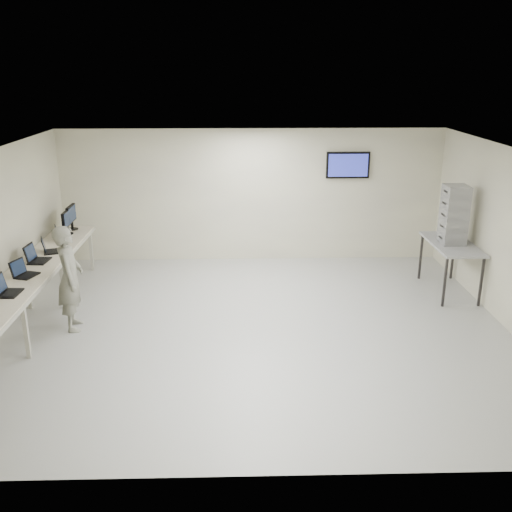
{
  "coord_description": "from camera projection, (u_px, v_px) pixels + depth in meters",
  "views": [
    {
      "loc": [
        -0.23,
        -8.32,
        3.97
      ],
      "look_at": [
        0.0,
        0.2,
        1.15
      ],
      "focal_mm": 40.0,
      "sensor_mm": 36.0,
      "label": 1
    }
  ],
  "objects": [
    {
      "name": "room",
      "position": [
        258.0,
        243.0,
        8.76
      ],
      "size": [
        8.01,
        7.01,
        2.81
      ],
      "color": "#BBBBB9",
      "rests_on": "ground"
    },
    {
      "name": "workbench",
      "position": [
        25.0,
        282.0,
        8.8
      ],
      "size": [
        0.76,
        6.0,
        0.9
      ],
      "color": "beige",
      "rests_on": "ground"
    },
    {
      "name": "laptop_1",
      "position": [
        5.0,
        289.0,
        8.11
      ],
      "size": [
        0.32,
        0.38,
        0.29
      ],
      "rotation": [
        0.0,
        0.0,
        -0.04
      ],
      "color": "black",
      "rests_on": "workbench"
    },
    {
      "name": "laptop_2",
      "position": [
        23.0,
        272.0,
        8.81
      ],
      "size": [
        0.38,
        0.41,
        0.27
      ],
      "rotation": [
        0.0,
        0.0,
        -0.31
      ],
      "color": "black",
      "rests_on": "workbench"
    },
    {
      "name": "laptop_3",
      "position": [
        35.0,
        257.0,
        9.47
      ],
      "size": [
        0.34,
        0.41,
        0.3
      ],
      "rotation": [
        0.0,
        0.0,
        -0.08
      ],
      "color": "black",
      "rests_on": "workbench"
    },
    {
      "name": "laptop_4",
      "position": [
        48.0,
        249.0,
        9.95
      ],
      "size": [
        0.37,
        0.39,
        0.26
      ],
      "rotation": [
        0.0,
        0.0,
        0.33
      ],
      "color": "black",
      "rests_on": "workbench"
    },
    {
      "name": "laptop_5",
      "position": [
        61.0,
        237.0,
        10.65
      ],
      "size": [
        0.38,
        0.41,
        0.27
      ],
      "rotation": [
        0.0,
        0.0,
        0.31
      ],
      "color": "black",
      "rests_on": "workbench"
    },
    {
      "name": "monitor_near",
      "position": [
        67.0,
        220.0,
        10.98
      ],
      "size": [
        0.21,
        0.46,
        0.46
      ],
      "color": "black",
      "rests_on": "workbench"
    },
    {
      "name": "monitor_far",
      "position": [
        71.0,
        215.0,
        11.29
      ],
      "size": [
        0.22,
        0.49,
        0.49
      ],
      "color": "black",
      "rests_on": "workbench"
    },
    {
      "name": "soldier",
      "position": [
        70.0,
        278.0,
        8.9
      ],
      "size": [
        0.52,
        0.68,
        1.69
      ],
      "primitive_type": "imported",
      "rotation": [
        0.0,
        0.0,
        1.77
      ],
      "color": "#5F6554",
      "rests_on": "ground"
    },
    {
      "name": "side_table",
      "position": [
        452.0,
        247.0,
        10.37
      ],
      "size": [
        0.74,
        1.58,
        0.95
      ],
      "color": "gray",
      "rests_on": "ground"
    },
    {
      "name": "storage_bins",
      "position": [
        454.0,
        215.0,
        10.18
      ],
      "size": [
        0.4,
        0.45,
        1.06
      ],
      "color": "gray",
      "rests_on": "side_table"
    }
  ]
}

